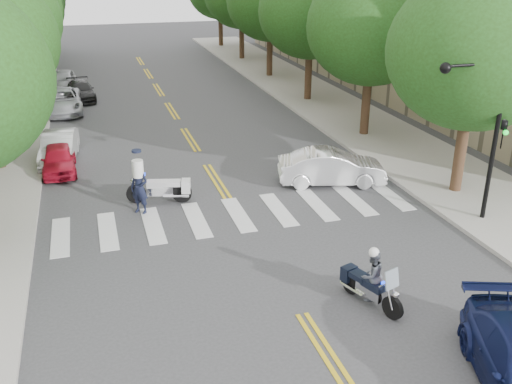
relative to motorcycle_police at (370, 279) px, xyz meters
name	(u,v)px	position (x,y,z in m)	size (l,w,h in m)	color
ground	(302,314)	(-1.92, 0.04, -0.77)	(140.00, 140.00, 0.00)	#38383A
sidewalk_left	(3,122)	(-11.42, 22.04, -0.70)	(5.00, 60.00, 0.15)	#9E9991
sidewalk_right	(317,99)	(7.58, 22.04, -0.70)	(5.00, 60.00, 0.15)	#9E9991
tree_l_2	(0,20)	(-10.72, 22.04, 4.78)	(6.40, 6.40, 8.45)	#382316
tree_l_3	(13,7)	(-10.72, 30.04, 4.78)	(6.40, 6.40, 8.45)	#382316
tree_r_0	(475,51)	(6.88, 6.04, 4.78)	(6.40, 6.40, 8.45)	#382316
tree_r_1	(372,26)	(6.88, 14.04, 4.78)	(6.40, 6.40, 8.45)	#382316
tree_r_2	(311,11)	(6.88, 22.04, 4.78)	(6.40, 6.40, 8.45)	#382316
tree_r_3	(270,1)	(6.88, 30.04, 4.78)	(6.40, 6.40, 8.45)	#382316
traffic_signal_pole	(486,121)	(5.80, 3.53, 2.95)	(2.82, 0.42, 6.00)	black
motorcycle_police	(370,279)	(0.00, 0.00, 0.00)	(0.98, 2.07, 1.73)	black
motorcycle_parked	(165,189)	(-4.29, 8.44, -0.22)	(2.45, 0.98, 1.60)	black
officer_standing	(139,188)	(-5.29, 7.74, 0.21)	(0.71, 0.47, 1.96)	black
convertible	(331,167)	(2.55, 8.38, -0.06)	(1.52, 4.35, 1.43)	white
parked_car_a	(59,159)	(-8.22, 13.04, -0.18)	(1.40, 3.47, 1.18)	red
parked_car_b	(59,147)	(-8.22, 14.54, -0.11)	(1.40, 4.03, 1.33)	#BCBCBC
parked_car_c	(62,101)	(-8.22, 23.54, -0.09)	(2.28, 4.95, 1.37)	#AFB0B7
parked_car_d	(81,91)	(-7.12, 26.53, -0.19)	(1.64, 4.04, 1.17)	black
parked_car_e	(63,81)	(-8.22, 29.60, -0.07)	(1.67, 4.16, 1.42)	#98989D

